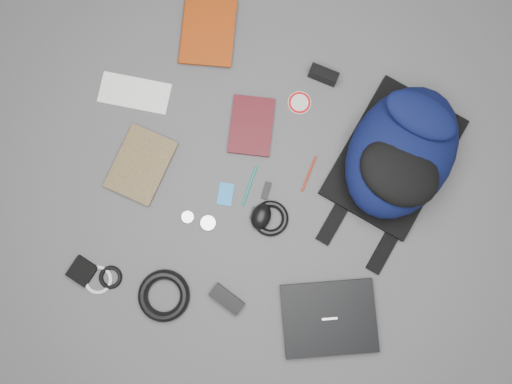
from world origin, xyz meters
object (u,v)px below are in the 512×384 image
at_px(textbook_red, 182,29).
at_px(mouse, 261,217).
at_px(backpack, 402,152).
at_px(power_brick, 227,299).
at_px(pouch, 82,271).
at_px(comic_book, 118,154).
at_px(dvd_case, 251,126).
at_px(laptop, 329,318).
at_px(compact_camera, 323,75).

distance_m(textbook_red, mouse, 0.74).
bearing_deg(backpack, textbook_red, 178.24).
distance_m(textbook_red, power_brick, 0.98).
bearing_deg(mouse, pouch, -144.23).
relative_size(comic_book, pouch, 3.06).
bearing_deg(dvd_case, textbook_red, 131.96).
bearing_deg(pouch, power_brick, 14.47).
bearing_deg(backpack, power_brick, -109.80).
bearing_deg(power_brick, mouse, 104.06).
bearing_deg(comic_book, backpack, 23.31).
distance_m(laptop, power_brick, 0.35).
bearing_deg(mouse, compact_camera, 85.07).
bearing_deg(textbook_red, backpack, -26.85).
relative_size(mouse, pouch, 1.17).
relative_size(backpack, dvd_case, 2.52).
distance_m(laptop, dvd_case, 0.72).
distance_m(backpack, pouch, 1.16).
xyz_separation_m(comic_book, compact_camera, (0.54, 0.57, 0.02)).
bearing_deg(comic_book, mouse, 0.38).
height_order(backpack, comic_book, backpack).
height_order(dvd_case, power_brick, power_brick).
relative_size(compact_camera, pouch, 1.28).
xyz_separation_m(comic_book, pouch, (0.07, -0.42, 0.00)).
bearing_deg(laptop, compact_camera, 86.08).
xyz_separation_m(laptop, pouch, (-0.83, -0.22, -0.01)).
xyz_separation_m(laptop, dvd_case, (-0.52, 0.49, -0.01)).
height_order(comic_book, power_brick, power_brick).
xyz_separation_m(backpack, pouch, (-0.81, -0.82, -0.10)).
bearing_deg(textbook_red, comic_book, -110.23).
bearing_deg(textbook_red, compact_camera, -14.02).
relative_size(comic_book, dvd_case, 1.17).
bearing_deg(compact_camera, textbook_red, -176.41).
bearing_deg(laptop, backpack, 62.38).
height_order(backpack, textbook_red, backpack).
height_order(comic_book, dvd_case, comic_book).
xyz_separation_m(backpack, mouse, (-0.33, -0.39, -0.09)).
height_order(backpack, laptop, backpack).
xyz_separation_m(laptop, mouse, (-0.36, 0.21, 0.01)).
bearing_deg(comic_book, laptop, -13.54).
relative_size(backpack, pouch, 6.57).
xyz_separation_m(laptop, textbook_red, (-0.91, 0.71, -0.00)).
bearing_deg(power_brick, dvd_case, 118.87).
height_order(textbook_red, mouse, mouse).
bearing_deg(dvd_case, comic_book, -161.09).
relative_size(dvd_case, power_brick, 1.78).
relative_size(textbook_red, compact_camera, 2.51).
bearing_deg(compact_camera, laptop, -66.72).
xyz_separation_m(dvd_case, pouch, (-0.31, -0.71, 0.00)).
height_order(backpack, mouse, backpack).
bearing_deg(textbook_red, laptop, -58.07).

